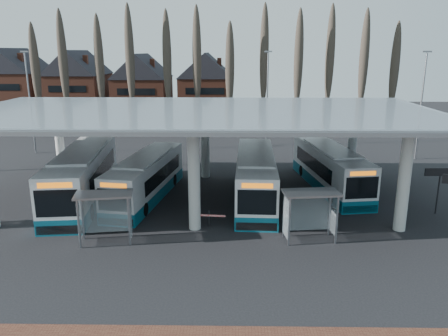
{
  "coord_description": "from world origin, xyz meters",
  "views": [
    {
      "loc": [
        2.12,
        -21.47,
        10.15
      ],
      "look_at": [
        1.65,
        7.0,
        2.5
      ],
      "focal_mm": 35.0,
      "sensor_mm": 36.0,
      "label": 1
    }
  ],
  "objects_px": {
    "bus_0": "(83,176)",
    "bus_3": "(329,168)",
    "shelter_1": "(105,206)",
    "shelter_2": "(310,204)",
    "bus_2": "(255,177)",
    "bus_1": "(146,178)"
  },
  "relations": [
    {
      "from": "bus_0",
      "to": "bus_3",
      "type": "xyz_separation_m",
      "value": [
        17.87,
        3.1,
        -0.17
      ]
    },
    {
      "from": "bus_3",
      "to": "bus_0",
      "type": "bearing_deg",
      "value": -178.02
    },
    {
      "from": "shelter_1",
      "to": "bus_3",
      "type": "bearing_deg",
      "value": 25.65
    },
    {
      "from": "shelter_1",
      "to": "shelter_2",
      "type": "distance_m",
      "value": 11.17
    },
    {
      "from": "bus_2",
      "to": "shelter_2",
      "type": "distance_m",
      "value": 7.37
    },
    {
      "from": "bus_2",
      "to": "shelter_1",
      "type": "bearing_deg",
      "value": -137.25
    },
    {
      "from": "bus_3",
      "to": "shelter_1",
      "type": "relative_size",
      "value": 3.63
    },
    {
      "from": "bus_1",
      "to": "shelter_1",
      "type": "bearing_deg",
      "value": -87.69
    },
    {
      "from": "shelter_1",
      "to": "shelter_2",
      "type": "relative_size",
      "value": 1.01
    },
    {
      "from": "bus_3",
      "to": "shelter_1",
      "type": "distance_m",
      "value": 17.54
    },
    {
      "from": "shelter_2",
      "to": "bus_2",
      "type": "bearing_deg",
      "value": 104.52
    },
    {
      "from": "shelter_2",
      "to": "bus_1",
      "type": "bearing_deg",
      "value": 139.65
    },
    {
      "from": "bus_3",
      "to": "shelter_2",
      "type": "distance_m",
      "value": 10.17
    },
    {
      "from": "bus_1",
      "to": "shelter_2",
      "type": "relative_size",
      "value": 3.53
    },
    {
      "from": "bus_3",
      "to": "shelter_1",
      "type": "bearing_deg",
      "value": -152.83
    },
    {
      "from": "bus_0",
      "to": "bus_1",
      "type": "relative_size",
      "value": 1.16
    },
    {
      "from": "shelter_1",
      "to": "shelter_2",
      "type": "xyz_separation_m",
      "value": [
        11.17,
        0.42,
        0.01
      ]
    },
    {
      "from": "bus_0",
      "to": "shelter_2",
      "type": "height_order",
      "value": "bus_0"
    },
    {
      "from": "bus_3",
      "to": "shelter_2",
      "type": "xyz_separation_m",
      "value": [
        -3.19,
        -9.64,
        0.55
      ]
    },
    {
      "from": "bus_0",
      "to": "shelter_2",
      "type": "xyz_separation_m",
      "value": [
        14.69,
        -6.54,
        0.38
      ]
    },
    {
      "from": "shelter_2",
      "to": "bus_0",
      "type": "bearing_deg",
      "value": 149.78
    },
    {
      "from": "bus_3",
      "to": "shelter_1",
      "type": "height_order",
      "value": "bus_3"
    }
  ]
}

